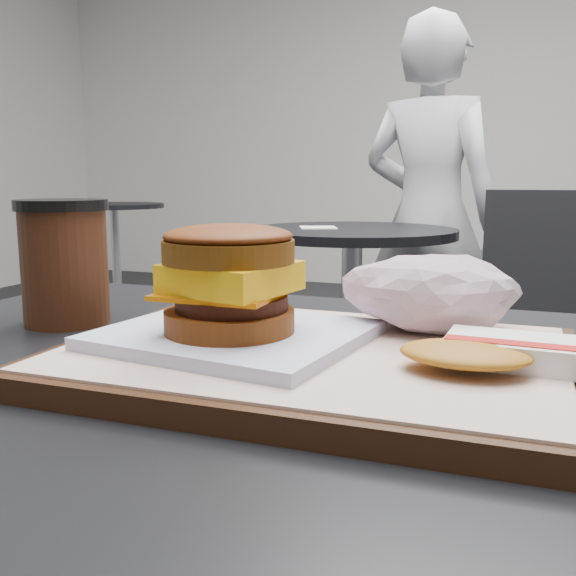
{
  "coord_description": "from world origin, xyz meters",
  "views": [
    {
      "loc": [
        0.2,
        -0.45,
        0.92
      ],
      "look_at": [
        0.03,
        -0.01,
        0.83
      ],
      "focal_mm": 40.0,
      "sensor_mm": 36.0,
      "label": 1
    }
  ],
  "objects_px": {
    "breakfast_sandwich": "(231,293)",
    "neighbor_chair": "(505,302)",
    "serving_tray": "(314,359)",
    "patron": "(429,219)",
    "hash_brown": "(492,352)",
    "crumpled_wrapper": "(429,292)",
    "customer_table": "(257,576)",
    "coffee_cup": "(64,259)",
    "neighbor_table": "(351,287)"
  },
  "relations": [
    {
      "from": "crumpled_wrapper",
      "to": "patron",
      "type": "distance_m",
      "value": 2.03
    },
    {
      "from": "breakfast_sandwich",
      "to": "crumpled_wrapper",
      "type": "xyz_separation_m",
      "value": [
        0.14,
        0.1,
        -0.01
      ]
    },
    {
      "from": "patron",
      "to": "hash_brown",
      "type": "bearing_deg",
      "value": 113.86
    },
    {
      "from": "neighbor_chair",
      "to": "hash_brown",
      "type": "bearing_deg",
      "value": -88.93
    },
    {
      "from": "crumpled_wrapper",
      "to": "coffee_cup",
      "type": "xyz_separation_m",
      "value": [
        -0.36,
        -0.02,
        0.01
      ]
    },
    {
      "from": "coffee_cup",
      "to": "neighbor_chair",
      "type": "bearing_deg",
      "value": 77.27
    },
    {
      "from": "neighbor_table",
      "to": "neighbor_chair",
      "type": "distance_m",
      "value": 0.51
    },
    {
      "from": "hash_brown",
      "to": "crumpled_wrapper",
      "type": "distance_m",
      "value": 0.12
    },
    {
      "from": "breakfast_sandwich",
      "to": "serving_tray",
      "type": "bearing_deg",
      "value": 11.18
    },
    {
      "from": "neighbor_chair",
      "to": "serving_tray",
      "type": "bearing_deg",
      "value": -93.12
    },
    {
      "from": "customer_table",
      "to": "neighbor_chair",
      "type": "bearing_deg",
      "value": 85.28
    },
    {
      "from": "breakfast_sandwich",
      "to": "coffee_cup",
      "type": "bearing_deg",
      "value": 159.54
    },
    {
      "from": "customer_table",
      "to": "serving_tray",
      "type": "relative_size",
      "value": 2.11
    },
    {
      "from": "neighbor_chair",
      "to": "crumpled_wrapper",
      "type": "bearing_deg",
      "value": -90.79
    },
    {
      "from": "breakfast_sandwich",
      "to": "crumpled_wrapper",
      "type": "bearing_deg",
      "value": 36.63
    },
    {
      "from": "hash_brown",
      "to": "crumpled_wrapper",
      "type": "bearing_deg",
      "value": 119.63
    },
    {
      "from": "serving_tray",
      "to": "patron",
      "type": "xyz_separation_m",
      "value": [
        -0.21,
        2.1,
        -0.02
      ]
    },
    {
      "from": "breakfast_sandwich",
      "to": "hash_brown",
      "type": "bearing_deg",
      "value": 0.54
    },
    {
      "from": "serving_tray",
      "to": "coffee_cup",
      "type": "height_order",
      "value": "coffee_cup"
    },
    {
      "from": "breakfast_sandwich",
      "to": "patron",
      "type": "height_order",
      "value": "patron"
    },
    {
      "from": "hash_brown",
      "to": "neighbor_chair",
      "type": "height_order",
      "value": "neighbor_chair"
    },
    {
      "from": "customer_table",
      "to": "breakfast_sandwich",
      "type": "bearing_deg",
      "value": -132.33
    },
    {
      "from": "serving_tray",
      "to": "coffee_cup",
      "type": "relative_size",
      "value": 3.03
    },
    {
      "from": "serving_tray",
      "to": "breakfast_sandwich",
      "type": "distance_m",
      "value": 0.08
    },
    {
      "from": "breakfast_sandwich",
      "to": "neighbor_chair",
      "type": "xyz_separation_m",
      "value": [
        0.16,
        1.78,
        -0.32
      ]
    },
    {
      "from": "customer_table",
      "to": "hash_brown",
      "type": "xyz_separation_m",
      "value": [
        0.18,
        -0.01,
        0.22
      ]
    },
    {
      "from": "hash_brown",
      "to": "coffee_cup",
      "type": "relative_size",
      "value": 0.95
    },
    {
      "from": "neighbor_table",
      "to": "neighbor_chair",
      "type": "bearing_deg",
      "value": 13.47
    },
    {
      "from": "serving_tray",
      "to": "coffee_cup",
      "type": "xyz_separation_m",
      "value": [
        -0.29,
        0.07,
        0.06
      ]
    },
    {
      "from": "customer_table",
      "to": "crumpled_wrapper",
      "type": "distance_m",
      "value": 0.28
    },
    {
      "from": "serving_tray",
      "to": "neighbor_chair",
      "type": "distance_m",
      "value": 1.79
    },
    {
      "from": "coffee_cup",
      "to": "neighbor_chair",
      "type": "relative_size",
      "value": 0.14
    },
    {
      "from": "customer_table",
      "to": "coffee_cup",
      "type": "distance_m",
      "value": 0.35
    },
    {
      "from": "crumpled_wrapper",
      "to": "hash_brown",
      "type": "bearing_deg",
      "value": -60.37
    },
    {
      "from": "crumpled_wrapper",
      "to": "coffee_cup",
      "type": "distance_m",
      "value": 0.36
    },
    {
      "from": "serving_tray",
      "to": "patron",
      "type": "height_order",
      "value": "patron"
    },
    {
      "from": "breakfast_sandwich",
      "to": "neighbor_chair",
      "type": "bearing_deg",
      "value": 84.89
    },
    {
      "from": "hash_brown",
      "to": "neighbor_chair",
      "type": "distance_m",
      "value": 1.81
    },
    {
      "from": "patron",
      "to": "coffee_cup",
      "type": "bearing_deg",
      "value": 102.53
    },
    {
      "from": "customer_table",
      "to": "breakfast_sandwich",
      "type": "relative_size",
      "value": 3.78
    },
    {
      "from": "neighbor_chair",
      "to": "patron",
      "type": "relative_size",
      "value": 0.58
    },
    {
      "from": "serving_tray",
      "to": "neighbor_chair",
      "type": "bearing_deg",
      "value": 86.88
    },
    {
      "from": "hash_brown",
      "to": "patron",
      "type": "height_order",
      "value": "patron"
    },
    {
      "from": "customer_table",
      "to": "neighbor_chair",
      "type": "distance_m",
      "value": 1.78
    },
    {
      "from": "neighbor_table",
      "to": "serving_tray",
      "type": "bearing_deg",
      "value": -76.4
    },
    {
      "from": "customer_table",
      "to": "neighbor_table",
      "type": "relative_size",
      "value": 1.07
    },
    {
      "from": "neighbor_chair",
      "to": "customer_table",
      "type": "bearing_deg",
      "value": -94.72
    },
    {
      "from": "coffee_cup",
      "to": "neighbor_table",
      "type": "height_order",
      "value": "coffee_cup"
    },
    {
      "from": "hash_brown",
      "to": "crumpled_wrapper",
      "type": "relative_size",
      "value": 0.83
    },
    {
      "from": "crumpled_wrapper",
      "to": "neighbor_table",
      "type": "distance_m",
      "value": 1.66
    }
  ]
}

